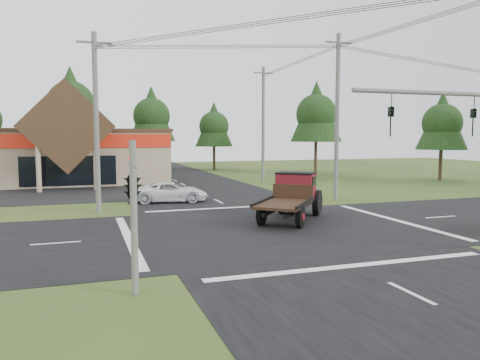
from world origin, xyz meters
name	(u,v)px	position (x,y,z in m)	size (l,w,h in m)	color
ground	(275,229)	(0.00, 0.00, 0.00)	(120.00, 120.00, 0.00)	#2C4619
road_ns	(275,229)	(0.00, 0.00, 0.01)	(12.00, 120.00, 0.02)	black
road_ew	(275,229)	(0.00, 0.00, 0.01)	(120.00, 12.00, 0.02)	black
parking_apron	(14,194)	(-14.00, 19.00, 0.01)	(28.00, 14.00, 0.02)	black
cvs_building	(8,154)	(-15.70, 29.57, 2.78)	(30.40, 18.20, 9.19)	tan
traffic_signal_corner	(132,171)	(-7.50, -7.32, 3.52)	(0.53, 2.48, 4.40)	#595651
utility_pole_nw	(96,121)	(-8.00, 8.00, 5.39)	(2.00, 0.30, 10.50)	#595651
utility_pole_ne	(337,116)	(8.00, 8.00, 5.89)	(2.00, 0.30, 11.50)	#595651
utility_pole_n	(263,124)	(8.00, 22.00, 5.74)	(2.00, 0.30, 11.20)	#595651
tree_row_c	(71,102)	(-10.00, 41.00, 8.72)	(7.28, 7.28, 13.13)	#332316
tree_row_d	(152,114)	(0.00, 42.00, 7.38)	(6.16, 6.16, 11.11)	#332316
tree_row_e	(214,125)	(8.00, 40.00, 6.03)	(5.04, 5.04, 9.09)	#332316
tree_side_ne	(316,112)	(18.00, 30.00, 7.38)	(6.16, 6.16, 11.11)	#332316
tree_side_e_near	(442,121)	(26.00, 18.00, 6.03)	(5.04, 5.04, 9.09)	#332316
antique_flatbed_truck	(290,197)	(1.62, 1.78, 1.28)	(2.35, 6.14, 2.57)	maroon
white_pickup	(171,192)	(-3.12, 10.97, 0.69)	(2.28, 4.94, 1.37)	white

